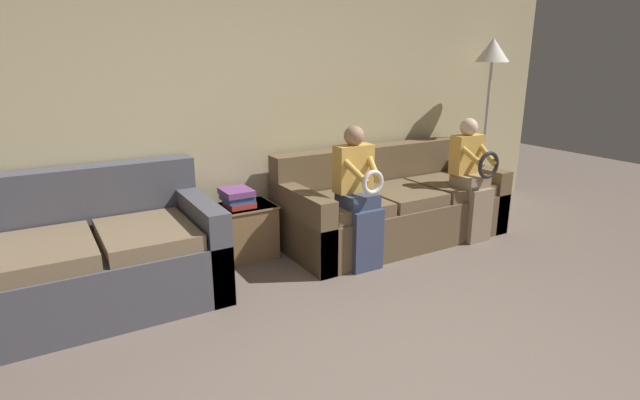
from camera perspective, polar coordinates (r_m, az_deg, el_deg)
The scene contains 8 objects.
wall_back at distance 4.37m, azimuth -10.89°, elevation 10.35°, with size 7.69×0.06×2.55m.
couch_main at distance 4.81m, azimuth 8.09°, elevation -0.82°, with size 2.15×0.92×0.85m.
couch_side at distance 3.85m, azimuth -24.09°, elevation -6.19°, with size 1.62×1.00×0.92m.
child_left_seated at distance 4.05m, azimuth 4.48°, elevation 0.85°, with size 0.33×0.37×1.16m.
child_right_seated at distance 4.89m, azimuth 17.02°, elevation 2.78°, with size 0.31×0.37×1.14m.
side_shelf at distance 4.36m, azimuth -9.23°, elevation -3.54°, with size 0.61×0.40×0.47m.
book_stack at distance 4.27m, azimuth -9.40°, elevation 0.31°, with size 0.25×0.28×0.15m.
floor_lamp at distance 5.66m, azimuth 19.02°, elevation 14.55°, with size 0.35×0.35×1.87m.
Camera 1 is at (-1.47, -1.31, 1.71)m, focal length 28.00 mm.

